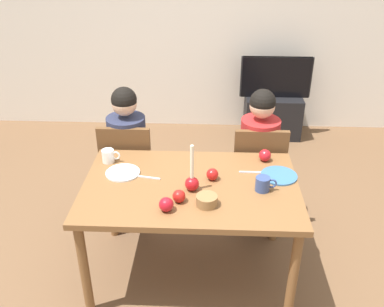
{
  "coord_description": "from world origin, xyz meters",
  "views": [
    {
      "loc": [
        0.11,
        -2.32,
        2.26
      ],
      "look_at": [
        0.0,
        0.2,
        0.87
      ],
      "focal_mm": 39.98,
      "sensor_mm": 36.0,
      "label": 1
    }
  ],
  "objects_px": {
    "mug_left": "(109,156)",
    "apple_by_right_mug": "(265,155)",
    "plate_right": "(279,176)",
    "dining_table": "(191,195)",
    "apple_far_edge": "(179,196)",
    "apple_near_candle": "(212,174)",
    "tv_stand": "(272,116)",
    "mug_right": "(263,184)",
    "apple_by_left_plate": "(166,204)",
    "person_left_child": "(129,159)",
    "candle_centerpiece": "(192,181)",
    "person_right_child": "(258,161)",
    "chair_left": "(129,167)",
    "tv": "(276,77)",
    "bowl_walnuts": "(207,200)",
    "chair_right": "(257,170)",
    "plate_left": "(123,173)"
  },
  "relations": [
    {
      "from": "person_left_child",
      "to": "candle_centerpiece",
      "type": "height_order",
      "value": "person_left_child"
    },
    {
      "from": "plate_right",
      "to": "mug_left",
      "type": "relative_size",
      "value": 1.87
    },
    {
      "from": "chair_right",
      "to": "mug_right",
      "type": "height_order",
      "value": "chair_right"
    },
    {
      "from": "chair_left",
      "to": "person_right_child",
      "type": "bearing_deg",
      "value": 1.8
    },
    {
      "from": "tv",
      "to": "apple_by_right_mug",
      "type": "bearing_deg",
      "value": -99.71
    },
    {
      "from": "mug_right",
      "to": "apple_by_right_mug",
      "type": "xyz_separation_m",
      "value": [
        0.05,
        0.38,
        -0.0
      ]
    },
    {
      "from": "tv_stand",
      "to": "apple_near_candle",
      "type": "relative_size",
      "value": 8.01
    },
    {
      "from": "plate_left",
      "to": "bowl_walnuts",
      "type": "xyz_separation_m",
      "value": [
        0.57,
        -0.34,
        0.03
      ]
    },
    {
      "from": "person_right_child",
      "to": "plate_left",
      "type": "xyz_separation_m",
      "value": [
        -0.97,
        -0.52,
        0.19
      ]
    },
    {
      "from": "chair_left",
      "to": "mug_right",
      "type": "bearing_deg",
      "value": -33.45
    },
    {
      "from": "person_left_child",
      "to": "apple_far_edge",
      "type": "relative_size",
      "value": 14.61
    },
    {
      "from": "person_left_child",
      "to": "apple_by_left_plate",
      "type": "bearing_deg",
      "value": -66.71
    },
    {
      "from": "mug_left",
      "to": "apple_by_right_mug",
      "type": "height_order",
      "value": "mug_left"
    },
    {
      "from": "person_left_child",
      "to": "mug_right",
      "type": "distance_m",
      "value": 1.22
    },
    {
      "from": "candle_centerpiece",
      "to": "mug_right",
      "type": "relative_size",
      "value": 2.34
    },
    {
      "from": "tv_stand",
      "to": "mug_right",
      "type": "height_order",
      "value": "mug_right"
    },
    {
      "from": "mug_left",
      "to": "tv",
      "type": "bearing_deg",
      "value": 54.67
    },
    {
      "from": "apple_by_right_mug",
      "to": "apple_far_edge",
      "type": "xyz_separation_m",
      "value": [
        -0.57,
        -0.53,
        -0.0
      ]
    },
    {
      "from": "dining_table",
      "to": "candle_centerpiece",
      "type": "bearing_deg",
      "value": -79.59
    },
    {
      "from": "plate_right",
      "to": "apple_by_right_mug",
      "type": "distance_m",
      "value": 0.23
    },
    {
      "from": "tv_stand",
      "to": "apple_by_right_mug",
      "type": "bearing_deg",
      "value": -99.72
    },
    {
      "from": "bowl_walnuts",
      "to": "apple_by_left_plate",
      "type": "height_order",
      "value": "apple_by_left_plate"
    },
    {
      "from": "apple_near_candle",
      "to": "apple_far_edge",
      "type": "distance_m",
      "value": 0.33
    },
    {
      "from": "plate_left",
      "to": "bowl_walnuts",
      "type": "bearing_deg",
      "value": -30.5
    },
    {
      "from": "person_right_child",
      "to": "mug_left",
      "type": "bearing_deg",
      "value": -161.42
    },
    {
      "from": "tv_stand",
      "to": "plate_left",
      "type": "height_order",
      "value": "plate_left"
    },
    {
      "from": "person_left_child",
      "to": "dining_table",
      "type": "bearing_deg",
      "value": -50.43
    },
    {
      "from": "mug_left",
      "to": "plate_left",
      "type": "bearing_deg",
      "value": -50.68
    },
    {
      "from": "dining_table",
      "to": "apple_far_edge",
      "type": "relative_size",
      "value": 17.45
    },
    {
      "from": "apple_far_edge",
      "to": "apple_by_right_mug",
      "type": "bearing_deg",
      "value": 42.73
    },
    {
      "from": "person_left_child",
      "to": "tv_stand",
      "type": "xyz_separation_m",
      "value": [
        1.38,
        1.66,
        -0.33
      ]
    },
    {
      "from": "apple_near_candle",
      "to": "candle_centerpiece",
      "type": "bearing_deg",
      "value": -135.03
    },
    {
      "from": "plate_right",
      "to": "mug_left",
      "type": "distance_m",
      "value": 1.19
    },
    {
      "from": "candle_centerpiece",
      "to": "apple_near_candle",
      "type": "height_order",
      "value": "candle_centerpiece"
    },
    {
      "from": "chair_left",
      "to": "chair_right",
      "type": "height_order",
      "value": "same"
    },
    {
      "from": "apple_by_left_plate",
      "to": "apple_near_candle",
      "type": "bearing_deg",
      "value": 52.77
    },
    {
      "from": "person_left_child",
      "to": "person_right_child",
      "type": "relative_size",
      "value": 1.0
    },
    {
      "from": "dining_table",
      "to": "apple_near_candle",
      "type": "height_order",
      "value": "apple_near_candle"
    },
    {
      "from": "person_left_child",
      "to": "person_right_child",
      "type": "bearing_deg",
      "value": 0.0
    },
    {
      "from": "tv_stand",
      "to": "bowl_walnuts",
      "type": "bearing_deg",
      "value": -106.37
    },
    {
      "from": "plate_left",
      "to": "apple_by_left_plate",
      "type": "distance_m",
      "value": 0.53
    },
    {
      "from": "plate_right",
      "to": "bowl_walnuts",
      "type": "distance_m",
      "value": 0.59
    },
    {
      "from": "person_right_child",
      "to": "candle_centerpiece",
      "type": "distance_m",
      "value": 0.89
    },
    {
      "from": "tv",
      "to": "person_right_child",
      "type": "bearing_deg",
      "value": -101.68
    },
    {
      "from": "mug_left",
      "to": "apple_near_candle",
      "type": "height_order",
      "value": "mug_left"
    },
    {
      "from": "apple_by_right_mug",
      "to": "mug_left",
      "type": "bearing_deg",
      "value": -176.67
    },
    {
      "from": "bowl_walnuts",
      "to": "apple_by_right_mug",
      "type": "height_order",
      "value": "apple_by_right_mug"
    },
    {
      "from": "apple_by_left_plate",
      "to": "tv_stand",
      "type": "bearing_deg",
      "value": 69.31
    },
    {
      "from": "person_right_child",
      "to": "mug_left",
      "type": "height_order",
      "value": "person_right_child"
    },
    {
      "from": "bowl_walnuts",
      "to": "apple_near_candle",
      "type": "relative_size",
      "value": 1.62
    }
  ]
}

